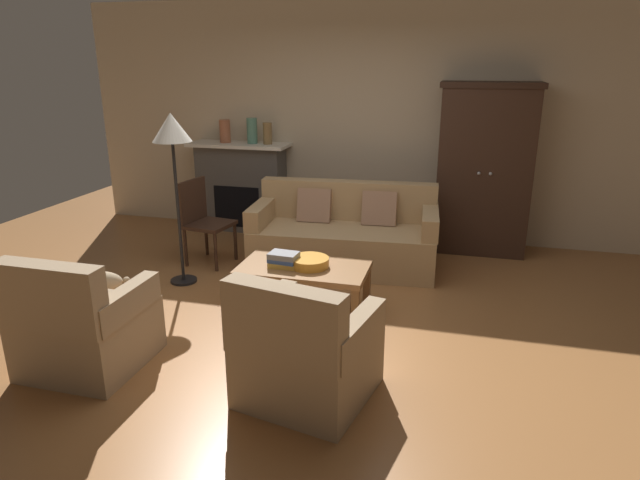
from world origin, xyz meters
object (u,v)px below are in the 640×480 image
mantel_vase_bronze (267,133)px  armchair_near_left (83,327)px  armchair_near_right (305,355)px  dog (95,284)px  coffee_table (304,272)px  book_stack (284,260)px  couch (344,237)px  mantel_vase_terracotta (225,131)px  floor_lamp (172,138)px  fruit_bowl (310,262)px  side_chair_wooden (202,216)px  fireplace (241,186)px  mantel_vase_jade (252,131)px  armoire (484,169)px

mantel_vase_bronze → armchair_near_left: 3.58m
mantel_vase_bronze → armchair_near_right: 3.84m
armchair_near_left → dog: bearing=121.7°
coffee_table → book_stack: bearing=-162.3°
couch → mantel_vase_terracotta: 2.20m
floor_lamp → mantel_vase_bronze: bearing=81.9°
fruit_bowl → armchair_near_left: armchair_near_left is taller
armchair_near_right → side_chair_wooden: side_chair_wooden is taller
fireplace → armchair_near_left: 3.49m
mantel_vase_jade → mantel_vase_bronze: mantel_vase_jade is taller
couch → side_chair_wooden: side_chair_wooden is taller
armchair_near_right → fireplace: bearing=118.2°
armchair_near_right → floor_lamp: bearing=137.2°
mantel_vase_jade → side_chair_wooden: size_ratio=0.34×
armoire → mantel_vase_terracotta: size_ratio=6.76×
couch → floor_lamp: floor_lamp is taller
mantel_vase_terracotta → mantel_vase_bronze: 0.56m
fireplace → armchair_near_right: bearing=-61.8°
mantel_vase_bronze → side_chair_wooden: (-0.31, -1.24, -0.74)m
book_stack → mantel_vase_bronze: size_ratio=1.00×
armoire → mantel_vase_bronze: bearing=178.7°
coffee_table → mantel_vase_bronze: 2.58m
fruit_bowl → mantel_vase_bronze: mantel_vase_bronze is taller
book_stack → floor_lamp: 1.57m
fireplace → dog: size_ratio=2.36×
couch → book_stack: size_ratio=7.64×
fireplace → armoire: size_ratio=0.67×
fruit_bowl → book_stack: book_stack is taller
fireplace → mantel_vase_bronze: bearing=-2.7°
armoire → mantel_vase_jade: 2.79m
side_chair_wooden → fruit_bowl: bearing=-32.4°
fruit_bowl → floor_lamp: 1.73m
armchair_near_left → side_chair_wooden: 2.23m
side_chair_wooden → floor_lamp: 1.08m
dog → mantel_vase_terracotta: bearing=87.7°
armoire → book_stack: 2.75m
side_chair_wooden → dog: 1.45m
couch → mantel_vase_jade: bearing=145.2°
side_chair_wooden → mantel_vase_bronze: bearing=75.7°
floor_lamp → book_stack: bearing=-18.4°
coffee_table → armchair_near_left: (-1.24, -1.29, -0.05)m
armoire → armchair_near_left: armoire is taller
coffee_table → floor_lamp: floor_lamp is taller
mantel_vase_terracotta → floor_lamp: (0.30, -1.82, 0.16)m
couch → armchair_near_right: size_ratio=2.18×
dog → armoire: bearing=38.3°
book_stack → mantel_vase_bronze: mantel_vase_bronze is taller
book_stack → armchair_near_right: size_ratio=0.28×
couch → coffee_table: bearing=-94.4°
fireplace → side_chair_wooden: 1.26m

